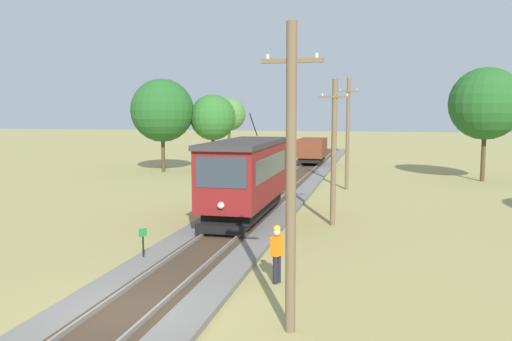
{
  "coord_description": "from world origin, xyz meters",
  "views": [
    {
      "loc": [
        5.99,
        -11.64,
        5.16
      ],
      "look_at": [
        -0.16,
        15.02,
        2.09
      ],
      "focal_mm": 36.71,
      "sensor_mm": 36.0,
      "label": 1
    }
  ],
  "objects_px": {
    "gravel_pile": "(266,159)",
    "trackside_signal_marker": "(143,243)",
    "red_tram": "(246,175)",
    "tree_right_far": "(486,104)",
    "freight_car": "(312,150)",
    "utility_pole_mid": "(348,133)",
    "tree_horizon": "(213,118)",
    "utility_pole_foreground": "(291,177)",
    "utility_pole_near_tram": "(334,151)",
    "tree_right_near": "(162,110)",
    "tree_left_far": "(229,114)",
    "track_worker": "(277,251)"
  },
  "relations": [
    {
      "from": "utility_pole_mid",
      "to": "tree_horizon",
      "type": "height_order",
      "value": "utility_pole_mid"
    },
    {
      "from": "tree_horizon",
      "to": "trackside_signal_marker",
      "type": "bearing_deg",
      "value": -77.2
    },
    {
      "from": "gravel_pile",
      "to": "tree_horizon",
      "type": "bearing_deg",
      "value": -114.19
    },
    {
      "from": "trackside_signal_marker",
      "to": "tree_horizon",
      "type": "xyz_separation_m",
      "value": [
        -6.29,
        27.69,
        4.01
      ]
    },
    {
      "from": "tree_horizon",
      "to": "tree_right_far",
      "type": "bearing_deg",
      "value": -6.0
    },
    {
      "from": "red_tram",
      "to": "trackside_signal_marker",
      "type": "relative_size",
      "value": 7.24
    },
    {
      "from": "red_tram",
      "to": "utility_pole_mid",
      "type": "height_order",
      "value": "utility_pole_mid"
    },
    {
      "from": "trackside_signal_marker",
      "to": "track_worker",
      "type": "xyz_separation_m",
      "value": [
        4.91,
        -1.17,
        0.32
      ]
    },
    {
      "from": "tree_right_near",
      "to": "tree_left_far",
      "type": "bearing_deg",
      "value": 84.55
    },
    {
      "from": "freight_car",
      "to": "utility_pole_mid",
      "type": "bearing_deg",
      "value": -74.28
    },
    {
      "from": "utility_pole_foreground",
      "to": "trackside_signal_marker",
      "type": "relative_size",
      "value": 6.06
    },
    {
      "from": "tree_left_far",
      "to": "track_worker",
      "type": "bearing_deg",
      "value": -72.25
    },
    {
      "from": "utility_pole_mid",
      "to": "tree_right_near",
      "type": "height_order",
      "value": "tree_right_near"
    },
    {
      "from": "freight_car",
      "to": "utility_pole_mid",
      "type": "height_order",
      "value": "utility_pole_mid"
    },
    {
      "from": "utility_pole_foreground",
      "to": "utility_pole_near_tram",
      "type": "height_order",
      "value": "utility_pole_foreground"
    },
    {
      "from": "freight_car",
      "to": "trackside_signal_marker",
      "type": "xyz_separation_m",
      "value": [
        -1.76,
        -33.53,
        -0.89
      ]
    },
    {
      "from": "gravel_pile",
      "to": "trackside_signal_marker",
      "type": "bearing_deg",
      "value": -85.07
    },
    {
      "from": "freight_car",
      "to": "utility_pole_mid",
      "type": "distance_m",
      "value": 15.33
    },
    {
      "from": "tree_right_far",
      "to": "trackside_signal_marker",
      "type": "bearing_deg",
      "value": -121.46
    },
    {
      "from": "tree_right_near",
      "to": "gravel_pile",
      "type": "bearing_deg",
      "value": 51.66
    },
    {
      "from": "tree_right_far",
      "to": "tree_horizon",
      "type": "xyz_separation_m",
      "value": [
        -21.83,
        2.29,
        -1.09
      ]
    },
    {
      "from": "tree_left_far",
      "to": "tree_horizon",
      "type": "height_order",
      "value": "tree_left_far"
    },
    {
      "from": "utility_pole_near_tram",
      "to": "utility_pole_mid",
      "type": "height_order",
      "value": "utility_pole_mid"
    },
    {
      "from": "utility_pole_foreground",
      "to": "tree_right_near",
      "type": "relative_size",
      "value": 0.89
    },
    {
      "from": "gravel_pile",
      "to": "tree_horizon",
      "type": "relative_size",
      "value": 0.39
    },
    {
      "from": "utility_pole_near_tram",
      "to": "tree_right_near",
      "type": "xyz_separation_m",
      "value": [
        -16.1,
        18.27,
        1.88
      ]
    },
    {
      "from": "trackside_signal_marker",
      "to": "utility_pole_mid",
      "type": "bearing_deg",
      "value": 72.78
    },
    {
      "from": "utility_pole_mid",
      "to": "tree_horizon",
      "type": "distance_m",
      "value": 15.01
    },
    {
      "from": "track_worker",
      "to": "tree_right_near",
      "type": "distance_m",
      "value": 31.28
    },
    {
      "from": "tree_left_far",
      "to": "tree_horizon",
      "type": "distance_m",
      "value": 13.99
    },
    {
      "from": "tree_horizon",
      "to": "utility_pole_foreground",
      "type": "bearing_deg",
      "value": -69.36
    },
    {
      "from": "tree_right_far",
      "to": "freight_car",
      "type": "bearing_deg",
      "value": 149.43
    },
    {
      "from": "tree_right_near",
      "to": "tree_right_far",
      "type": "height_order",
      "value": "tree_right_far"
    },
    {
      "from": "tree_right_far",
      "to": "tree_horizon",
      "type": "height_order",
      "value": "tree_right_far"
    },
    {
      "from": "track_worker",
      "to": "tree_right_near",
      "type": "height_order",
      "value": "tree_right_near"
    },
    {
      "from": "utility_pole_mid",
      "to": "gravel_pile",
      "type": "height_order",
      "value": "utility_pole_mid"
    },
    {
      "from": "utility_pole_mid",
      "to": "track_worker",
      "type": "relative_size",
      "value": 4.15
    },
    {
      "from": "utility_pole_foreground",
      "to": "utility_pole_mid",
      "type": "bearing_deg",
      "value": 90.0
    },
    {
      "from": "freight_car",
      "to": "tree_right_near",
      "type": "height_order",
      "value": "tree_right_near"
    },
    {
      "from": "utility_pole_near_tram",
      "to": "trackside_signal_marker",
      "type": "height_order",
      "value": "utility_pole_near_tram"
    },
    {
      "from": "utility_pole_foreground",
      "to": "tree_left_far",
      "type": "distance_m",
      "value": 48.32
    },
    {
      "from": "freight_car",
      "to": "utility_pole_near_tram",
      "type": "height_order",
      "value": "utility_pole_near_tram"
    },
    {
      "from": "red_tram",
      "to": "tree_right_near",
      "type": "height_order",
      "value": "tree_right_near"
    },
    {
      "from": "freight_car",
      "to": "tree_left_far",
      "type": "bearing_deg",
      "value": 142.91
    },
    {
      "from": "gravel_pile",
      "to": "tree_left_far",
      "type": "xyz_separation_m",
      "value": [
        -5.72,
        6.5,
        4.44
      ]
    },
    {
      "from": "utility_pole_foreground",
      "to": "tree_left_far",
      "type": "height_order",
      "value": "utility_pole_foreground"
    },
    {
      "from": "utility_pole_mid",
      "to": "tree_right_near",
      "type": "distance_m",
      "value": 17.58
    },
    {
      "from": "tree_horizon",
      "to": "utility_pole_mid",
      "type": "bearing_deg",
      "value": -35.76
    },
    {
      "from": "utility_pole_near_tram",
      "to": "tree_right_far",
      "type": "xyz_separation_m",
      "value": [
        9.67,
        17.81,
        2.35
      ]
    },
    {
      "from": "trackside_signal_marker",
      "to": "tree_horizon",
      "type": "relative_size",
      "value": 0.18
    }
  ]
}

